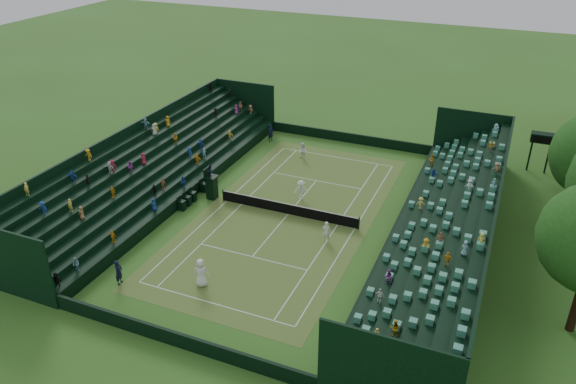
# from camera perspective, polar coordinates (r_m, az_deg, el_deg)

# --- Properties ---
(ground) EXTENTS (160.00, 160.00, 0.00)m
(ground) POSITION_cam_1_polar(r_m,az_deg,el_deg) (44.31, 0.00, -2.29)
(ground) COLOR #36611E
(ground) RESTS_ON ground
(court_surface) EXTENTS (12.97, 26.77, 0.01)m
(court_surface) POSITION_cam_1_polar(r_m,az_deg,el_deg) (44.31, 0.00, -2.28)
(court_surface) COLOR #3A7B29
(court_surface) RESTS_ON ground
(perimeter_wall_north) EXTENTS (17.17, 0.20, 1.00)m
(perimeter_wall_north) POSITION_cam_1_polar(r_m,az_deg,el_deg) (57.57, 6.21, 5.50)
(perimeter_wall_north) COLOR black
(perimeter_wall_north) RESTS_ON ground
(perimeter_wall_south) EXTENTS (17.17, 0.20, 1.00)m
(perimeter_wall_south) POSITION_cam_1_polar(r_m,az_deg,el_deg) (32.76, -11.26, -14.45)
(perimeter_wall_south) COLOR black
(perimeter_wall_south) RESTS_ON ground
(perimeter_wall_east) EXTENTS (0.20, 31.77, 1.00)m
(perimeter_wall_east) POSITION_cam_1_polar(r_m,az_deg,el_deg) (41.95, 10.76, -3.93)
(perimeter_wall_east) COLOR black
(perimeter_wall_east) RESTS_ON ground
(perimeter_wall_west) EXTENTS (0.20, 31.77, 1.00)m
(perimeter_wall_west) POSITION_cam_1_polar(r_m,az_deg,el_deg) (47.61, -9.44, 0.27)
(perimeter_wall_west) COLOR black
(perimeter_wall_west) RESTS_ON ground
(north_grandstand) EXTENTS (6.60, 32.00, 4.90)m
(north_grandstand) POSITION_cam_1_polar(r_m,az_deg,el_deg) (40.97, 16.57, -3.80)
(north_grandstand) COLOR black
(north_grandstand) RESTS_ON ground
(south_grandstand) EXTENTS (6.60, 32.00, 4.90)m
(south_grandstand) POSITION_cam_1_polar(r_m,az_deg,el_deg) (49.35, -13.68, 2.22)
(south_grandstand) COLOR black
(south_grandstand) RESTS_ON ground
(tennis_net) EXTENTS (11.67, 0.10, 1.06)m
(tennis_net) POSITION_cam_1_polar(r_m,az_deg,el_deg) (44.05, 0.00, -1.69)
(tennis_net) COLOR black
(tennis_net) RESTS_ON ground
(scoreboard_tower) EXTENTS (2.00, 1.00, 3.70)m
(scoreboard_tower) POSITION_cam_1_polar(r_m,az_deg,el_deg) (54.79, 24.44, 4.88)
(scoreboard_tower) COLOR black
(scoreboard_tower) RESTS_ON ground
(umpire_chair) EXTENTS (0.96, 0.96, 3.01)m
(umpire_chair) POSITION_cam_1_polar(r_m,az_deg,el_deg) (46.49, -7.79, 0.78)
(umpire_chair) COLOR black
(umpire_chair) RESTS_ON ground
(courtside_chairs) EXTENTS (0.54, 5.51, 1.17)m
(courtside_chairs) POSITION_cam_1_polar(r_m,az_deg,el_deg) (47.36, -9.11, 0.06)
(courtside_chairs) COLOR black
(courtside_chairs) RESTS_ON ground
(player_near_west) EXTENTS (1.15, 0.98, 1.99)m
(player_near_west) POSITION_cam_1_polar(r_m,az_deg,el_deg) (36.55, -8.83, -8.11)
(player_near_west) COLOR white
(player_near_west) RESTS_ON ground
(player_near_east) EXTENTS (0.67, 0.53, 1.63)m
(player_near_east) POSITION_cam_1_polar(r_m,az_deg,el_deg) (40.69, 3.90, -4.01)
(player_near_east) COLOR white
(player_near_east) RESTS_ON ground
(player_far_west) EXTENTS (0.94, 0.84, 1.59)m
(player_far_west) POSITION_cam_1_polar(r_m,az_deg,el_deg) (53.47, 1.50, 4.20)
(player_far_west) COLOR white
(player_far_west) RESTS_ON ground
(player_far_east) EXTENTS (1.27, 1.04, 1.71)m
(player_far_east) POSITION_cam_1_polar(r_m,az_deg,el_deg) (46.12, 1.34, 0.21)
(player_far_east) COLOR white
(player_far_east) RESTS_ON ground
(line_judge_north) EXTENTS (0.66, 0.79, 1.84)m
(line_judge_north) POSITION_cam_1_polar(r_m,az_deg,el_deg) (57.37, -1.77, 6.03)
(line_judge_north) COLOR black
(line_judge_north) RESTS_ON ground
(line_judge_south) EXTENTS (0.51, 0.70, 1.76)m
(line_judge_south) POSITION_cam_1_polar(r_m,az_deg,el_deg) (37.96, -16.83, -7.81)
(line_judge_south) COLOR black
(line_judge_south) RESTS_ON ground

